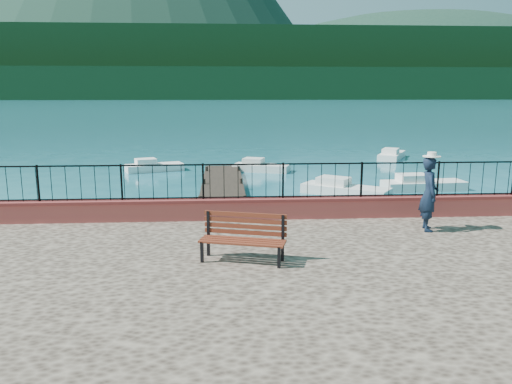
{
  "coord_description": "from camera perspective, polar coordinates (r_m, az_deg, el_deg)",
  "views": [
    {
      "loc": [
        -1.93,
        -9.78,
        4.69
      ],
      "look_at": [
        -1.16,
        2.0,
        2.3
      ],
      "focal_mm": 35.0,
      "sensor_mm": 36.0,
      "label": 1
    }
  ],
  "objects": [
    {
      "name": "ground",
      "position": [
        11.01,
        6.92,
        -13.84
      ],
      "size": [
        2000.0,
        2000.0,
        0.0
      ],
      "primitive_type": "plane",
      "color": "#19596B",
      "rests_on": "ground"
    },
    {
      "name": "parapet",
      "position": [
        13.98,
        4.29,
        -1.81
      ],
      "size": [
        28.0,
        0.46,
        0.58
      ],
      "primitive_type": "cube",
      "color": "#AC483E",
      "rests_on": "promenade"
    },
    {
      "name": "railing",
      "position": [
        13.83,
        4.34,
        1.27
      ],
      "size": [
        27.0,
        0.05,
        0.95
      ],
      "primitive_type": "cube",
      "color": "black",
      "rests_on": "parapet"
    },
    {
      "name": "dock",
      "position": [
        22.24,
        -3.85,
        -0.36
      ],
      "size": [
        2.0,
        16.0,
        0.3
      ],
      "primitive_type": "cube",
      "color": "#2D231C",
      "rests_on": "ground"
    },
    {
      "name": "far_forest",
      "position": [
        309.81,
        -3.48,
        12.22
      ],
      "size": [
        900.0,
        60.0,
        18.0
      ],
      "primitive_type": "cube",
      "color": "black",
      "rests_on": "ground"
    },
    {
      "name": "foothills",
      "position": [
        370.19,
        -3.56,
        14.1
      ],
      "size": [
        900.0,
        120.0,
        44.0
      ],
      "primitive_type": "cube",
      "color": "black",
      "rests_on": "ground"
    },
    {
      "name": "companion_hill",
      "position": [
        611.49,
        17.83,
        10.46
      ],
      "size": [
        448.0,
        384.0,
        180.0
      ],
      "primitive_type": "ellipsoid",
      "color": "#142D23",
      "rests_on": "ground"
    },
    {
      "name": "park_bench",
      "position": [
        10.45,
        -1.51,
        -6.35
      ],
      "size": [
        1.87,
        1.05,
        0.99
      ],
      "rotation": [
        0.0,
        0.0,
        -0.28
      ],
      "color": "black",
      "rests_on": "promenade"
    },
    {
      "name": "person",
      "position": [
        13.32,
        19.18,
        -0.21
      ],
      "size": [
        0.57,
        0.76,
        1.89
      ],
      "primitive_type": "imported",
      "rotation": [
        0.0,
        0.0,
        1.39
      ],
      "color": "black",
      "rests_on": "promenade"
    },
    {
      "name": "hat",
      "position": [
        13.17,
        19.46,
        4.07
      ],
      "size": [
        0.44,
        0.44,
        0.12
      ],
      "primitive_type": "cylinder",
      "color": "white",
      "rests_on": "person"
    },
    {
      "name": "boat_0",
      "position": [
        18.34,
        -21.71,
        -2.91
      ],
      "size": [
        3.78,
        1.67,
        0.8
      ],
      "primitive_type": "cube",
      "rotation": [
        0.0,
        0.0,
        0.1
      ],
      "color": "white",
      "rests_on": "ground"
    },
    {
      "name": "boat_1",
      "position": [
        23.27,
        10.21,
        0.64
      ],
      "size": [
        4.02,
        3.39,
        0.8
      ],
      "primitive_type": "cube",
      "rotation": [
        0.0,
        0.0,
        -0.62
      ],
      "color": "silver",
      "rests_on": "ground"
    },
    {
      "name": "boat_2",
      "position": [
        25.46,
        18.66,
        1.14
      ],
      "size": [
        4.03,
        1.57,
        0.8
      ],
      "primitive_type": "cube",
      "rotation": [
        0.0,
        0.0,
        0.07
      ],
      "color": "silver",
      "rests_on": "ground"
    },
    {
      "name": "boat_3",
      "position": [
        30.44,
        -11.53,
        3.11
      ],
      "size": [
        3.58,
        2.36,
        0.8
      ],
      "primitive_type": "cube",
      "rotation": [
        0.0,
        0.0,
        0.35
      ],
      "color": "white",
      "rests_on": "ground"
    },
    {
      "name": "boat_4",
      "position": [
        29.73,
        0.63,
        3.14
      ],
      "size": [
        3.54,
        2.31,
        0.8
      ],
      "primitive_type": "cube",
      "rotation": [
        0.0,
        0.0,
        -0.34
      ],
      "color": "silver",
      "rests_on": "ground"
    },
    {
      "name": "boat_5",
      "position": [
        36.71,
        15.27,
        4.33
      ],
      "size": [
        2.97,
        3.96,
        0.8
      ],
      "primitive_type": "cube",
      "rotation": [
        0.0,
        0.0,
        1.07
      ],
      "color": "white",
      "rests_on": "ground"
    }
  ]
}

